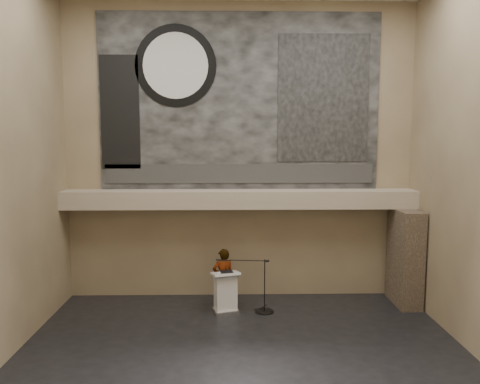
{
  "coord_description": "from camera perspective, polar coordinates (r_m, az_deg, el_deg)",
  "views": [
    {
      "loc": [
        -0.27,
        -9.58,
        4.73
      ],
      "look_at": [
        0.0,
        3.2,
        3.2
      ],
      "focal_mm": 35.0,
      "sensor_mm": 36.0,
      "label": 1
    }
  ],
  "objects": [
    {
      "name": "sprinkler_left",
      "position": [
        13.36,
        -6.91,
        -2.1
      ],
      "size": [
        0.04,
        0.04,
        0.06
      ],
      "primitive_type": "cylinder",
      "color": "#B2893D",
      "rests_on": "soffit"
    },
    {
      "name": "banner_building_print",
      "position": [
        13.82,
        10.13,
        11.16
      ],
      "size": [
        2.6,
        0.02,
        3.6
      ],
      "primitive_type": "cube",
      "color": "black",
      "rests_on": "banner"
    },
    {
      "name": "lectern",
      "position": [
        12.89,
        -1.78,
        -12.1
      ],
      "size": [
        0.83,
        0.69,
        1.13
      ],
      "rotation": [
        0.0,
        0.0,
        0.29
      ],
      "color": "silver",
      "rests_on": "floor"
    },
    {
      "name": "binder",
      "position": [
        12.67,
        -1.63,
        -9.74
      ],
      "size": [
        0.37,
        0.32,
        0.04
      ],
      "primitive_type": "cube",
      "rotation": [
        0.0,
        0.0,
        0.19
      ],
      "color": "black",
      "rests_on": "lectern"
    },
    {
      "name": "banner_text_strip",
      "position": [
        13.56,
        -0.06,
        2.26
      ],
      "size": [
        7.76,
        0.02,
        0.55
      ],
      "primitive_type": "cube",
      "color": "#2A2A2A",
      "rests_on": "banner"
    },
    {
      "name": "speaker_person",
      "position": [
        13.18,
        -2.05,
        -10.42
      ],
      "size": [
        0.67,
        0.52,
        1.65
      ],
      "primitive_type": "imported",
      "rotation": [
        0.0,
        0.0,
        3.37
      ],
      "color": "silver",
      "rests_on": "floor"
    },
    {
      "name": "banner_clock_face",
      "position": [
        13.72,
        -7.87,
        15.01
      ],
      "size": [
        1.84,
        0.02,
        1.84
      ],
      "primitive_type": "cylinder",
      "rotation": [
        1.57,
        0.0,
        0.0
      ],
      "color": "silver",
      "rests_on": "banner"
    },
    {
      "name": "floor",
      "position": [
        10.69,
        0.38,
        -19.44
      ],
      "size": [
        10.0,
        10.0,
        0.0
      ],
      "primitive_type": "plane",
      "color": "black",
      "rests_on": "ground"
    },
    {
      "name": "banner_clock_rim",
      "position": [
        13.74,
        -7.86,
        15.0
      ],
      "size": [
        2.3,
        0.02,
        2.3
      ],
      "primitive_type": "cylinder",
      "rotation": [
        1.57,
        0.0,
        0.0
      ],
      "color": "black",
      "rests_on": "banner"
    },
    {
      "name": "banner",
      "position": [
        13.59,
        -0.07,
        10.92
      ],
      "size": [
        8.0,
        0.05,
        5.0
      ],
      "primitive_type": "cube",
      "color": "black",
      "rests_on": "wall_back"
    },
    {
      "name": "soffit",
      "position": [
        13.31,
        -0.04,
        -0.86
      ],
      "size": [
        10.0,
        0.8,
        0.5
      ],
      "primitive_type": "cube",
      "color": "tan",
      "rests_on": "wall_back"
    },
    {
      "name": "papers",
      "position": [
        12.71,
        -2.11,
        -9.76
      ],
      "size": [
        0.31,
        0.36,
        0.0
      ],
      "primitive_type": "cube",
      "rotation": [
        0.0,
        0.0,
        -0.33
      ],
      "color": "white",
      "rests_on": "lectern"
    },
    {
      "name": "wall_back",
      "position": [
        13.6,
        -0.07,
        4.8
      ],
      "size": [
        10.0,
        0.02,
        8.5
      ],
      "primitive_type": "cube",
      "color": "#78644C",
      "rests_on": "floor"
    },
    {
      "name": "wall_front",
      "position": [
        5.61,
        1.54,
        1.89
      ],
      "size": [
        10.0,
        0.02,
        8.5
      ],
      "primitive_type": "cube",
      "color": "#78644C",
      "rests_on": "floor"
    },
    {
      "name": "mic_stand",
      "position": [
        13.02,
        2.77,
        -13.44
      ],
      "size": [
        1.57,
        0.52,
        1.45
      ],
      "rotation": [
        0.0,
        0.0,
        -0.1
      ],
      "color": "black",
      "rests_on": "floor"
    },
    {
      "name": "sprinkler_right",
      "position": [
        13.47,
        8.08,
        -2.04
      ],
      "size": [
        0.04,
        0.04,
        0.06
      ],
      "primitive_type": "cylinder",
      "color": "#B2893D",
      "rests_on": "soffit"
    },
    {
      "name": "banner_brick_print",
      "position": [
        13.89,
        -14.43,
        9.38
      ],
      "size": [
        1.1,
        0.02,
        3.2
      ],
      "primitive_type": "cube",
      "color": "black",
      "rests_on": "banner"
    },
    {
      "name": "stone_pier",
      "position": [
        14.06,
        19.48,
        -7.48
      ],
      "size": [
        0.6,
        1.4,
        2.7
      ],
      "primitive_type": "cube",
      "color": "#3E3126",
      "rests_on": "floor"
    }
  ]
}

